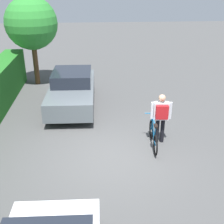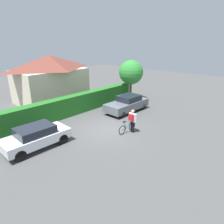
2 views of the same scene
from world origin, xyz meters
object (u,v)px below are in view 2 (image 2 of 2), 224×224
Objects in this scene: parked_car_far at (127,104)px; bicycle at (127,127)px; person_rider at (132,119)px; parked_car_near at (36,136)px; tree_kerbside at (131,72)px.

parked_car_far is 2.61× the size of bicycle.
bicycle is 1.00× the size of person_rider.
parked_car_near is at bearing 151.53° from person_rider.
tree_kerbside is at bearing 9.38° from parked_car_near.
person_rider reaches higher than parked_car_near.
parked_car_far reaches higher than parked_car_near.
person_rider is at bearing -141.86° from tree_kerbside.
person_rider is at bearing -137.46° from parked_car_far.
parked_car_far is at bearing 42.54° from person_rider.
person_rider is (-3.29, -3.02, 0.29)m from parked_car_far.
parked_car_near is 2.34× the size of person_rider.
parked_car_near is at bearing 179.99° from parked_car_far.
parked_car_far is at bearing -0.01° from parked_car_near.
parked_car_far is 2.61× the size of person_rider.
bicycle is at bearing -27.28° from parked_car_near.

